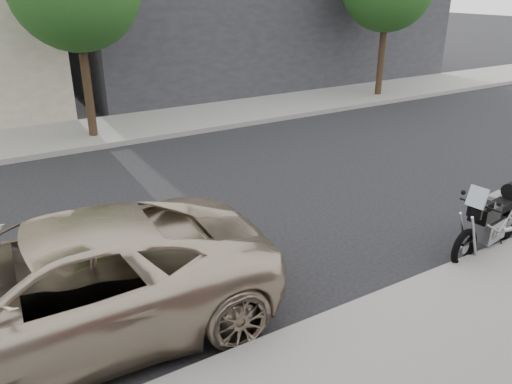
% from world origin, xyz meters
% --- Properties ---
extents(ground, '(120.00, 120.00, 0.00)m').
position_xyz_m(ground, '(0.00, 0.00, 0.00)').
color(ground, black).
rests_on(ground, ground).
extents(far_sidewalk, '(44.00, 3.00, 0.15)m').
position_xyz_m(far_sidewalk, '(0.00, -6.50, 0.07)').
color(far_sidewalk, gray).
rests_on(far_sidewalk, ground).
extents(motorcycle, '(2.09, 0.85, 1.33)m').
position_xyz_m(motorcycle, '(-2.13, 3.86, 0.57)').
color(motorcycle, black).
rests_on(motorcycle, ground).
extents(minivan, '(5.65, 2.83, 1.53)m').
position_xyz_m(minivan, '(4.61, 2.60, 0.77)').
color(minivan, '#BFAE95').
rests_on(minivan, ground).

